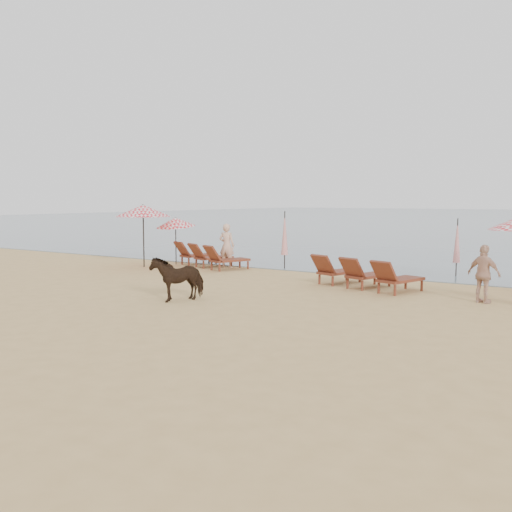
{
  "coord_description": "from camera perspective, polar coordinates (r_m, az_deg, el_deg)",
  "views": [
    {
      "loc": [
        9.23,
        -9.34,
        2.82
      ],
      "look_at": [
        0.0,
        5.0,
        1.1
      ],
      "focal_mm": 40.0,
      "sensor_mm": 36.0,
      "label": 1
    }
  ],
  "objects": [
    {
      "name": "ground",
      "position": [
        13.43,
        -11.7,
        -6.48
      ],
      "size": [
        120.0,
        120.0,
        0.0
      ],
      "primitive_type": "plane",
      "color": "tan",
      "rests_on": "ground"
    },
    {
      "name": "lounger_cluster_left",
      "position": [
        23.56,
        -4.75,
        0.03
      ],
      "size": [
        3.56,
        2.83,
        0.68
      ],
      "rotation": [
        0.0,
        0.0,
        -0.37
      ],
      "color": "maroon",
      "rests_on": "ground"
    },
    {
      "name": "lounger_cluster_right",
      "position": [
        18.26,
        10.73,
        -1.71
      ],
      "size": [
        3.53,
        2.67,
        0.69
      ],
      "rotation": [
        0.0,
        0.0,
        -0.29
      ],
      "color": "maroon",
      "rests_on": "ground"
    },
    {
      "name": "umbrella_open_left_a",
      "position": [
        23.9,
        -11.23,
        4.46
      ],
      "size": [
        2.27,
        2.27,
        2.59
      ],
      "rotation": [
        0.0,
        0.0,
        0.27
      ],
      "color": "black",
      "rests_on": "ground"
    },
    {
      "name": "umbrella_open_left_b",
      "position": [
        24.57,
        -8.05,
        3.37
      ],
      "size": [
        1.65,
        1.68,
        2.1
      ],
      "rotation": [
        0.0,
        0.0,
        -0.38
      ],
      "color": "black",
      "rests_on": "ground"
    },
    {
      "name": "umbrella_closed_left",
      "position": [
        22.9,
        2.89,
        2.27
      ],
      "size": [
        0.28,
        0.28,
        2.32
      ],
      "rotation": [
        0.0,
        0.0,
        0.03
      ],
      "color": "black",
      "rests_on": "ground"
    },
    {
      "name": "umbrella_closed_right",
      "position": [
        21.76,
        19.47,
        1.42
      ],
      "size": [
        0.26,
        0.26,
        2.11
      ],
      "rotation": [
        0.0,
        0.0,
        0.08
      ],
      "color": "black",
      "rests_on": "ground"
    },
    {
      "name": "cow",
      "position": [
        16.05,
        -7.82,
        -2.18
      ],
      "size": [
        1.14,
        1.61,
        1.24
      ],
      "primitive_type": "imported",
      "rotation": [
        0.0,
        0.0,
        -0.36
      ],
      "color": "black",
      "rests_on": "ground"
    },
    {
      "name": "beachgoer_left",
      "position": [
        23.36,
        -2.94,
        1.05
      ],
      "size": [
        0.73,
        0.55,
        1.81
      ],
      "primitive_type": "imported",
      "rotation": [
        0.0,
        0.0,
        3.32
      ],
      "color": "tan",
      "rests_on": "ground"
    },
    {
      "name": "beachgoer_right_b",
      "position": [
        16.56,
        21.84,
        -1.68
      ],
      "size": [
        1.01,
        0.67,
        1.59
      ],
      "primitive_type": "imported",
      "rotation": [
        0.0,
        0.0,
        2.81
      ],
      "color": "tan",
      "rests_on": "ground"
    }
  ]
}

